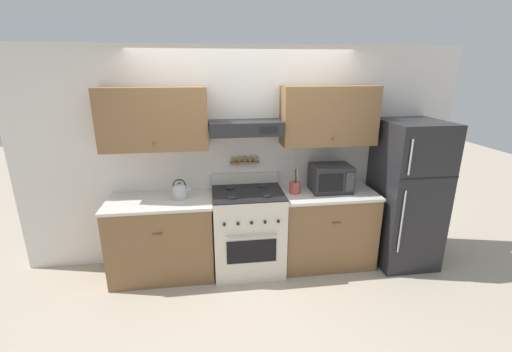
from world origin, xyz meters
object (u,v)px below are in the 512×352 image
object	(u,v)px
refrigerator	(406,194)
utensil_crock	(295,187)
microwave	(331,178)
stove_range	(248,231)
tea_kettle	(180,191)

from	to	relation	value
refrigerator	utensil_crock	bearing A→B (deg)	176.42
microwave	utensil_crock	xyz separation A→B (m)	(-0.43, -0.02, -0.09)
stove_range	microwave	bearing A→B (deg)	3.24
refrigerator	tea_kettle	bearing A→B (deg)	178.18
refrigerator	tea_kettle	size ratio (longest dim) A/B	7.62
stove_range	refrigerator	world-z (taller)	refrigerator
tea_kettle	microwave	size ratio (longest dim) A/B	0.50
stove_range	tea_kettle	distance (m)	0.91
refrigerator	utensil_crock	world-z (taller)	refrigerator
microwave	stove_range	bearing A→B (deg)	-176.76
refrigerator	stove_range	bearing A→B (deg)	178.59
stove_range	refrigerator	xyz separation A→B (m)	(1.90, -0.05, 0.38)
refrigerator	microwave	distance (m)	0.94
utensil_crock	microwave	bearing A→B (deg)	2.37
refrigerator	utensil_crock	xyz separation A→B (m)	(-1.35, 0.08, 0.12)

